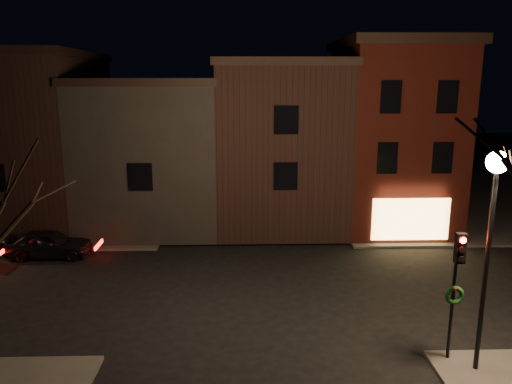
# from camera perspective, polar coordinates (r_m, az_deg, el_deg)

# --- Properties ---
(ground) EXTENTS (120.00, 120.00, 0.00)m
(ground) POSITION_cam_1_polar(r_m,az_deg,el_deg) (20.87, 0.39, -11.18)
(ground) COLOR black
(ground) RESTS_ON ground
(sidewalk_far_right) EXTENTS (30.00, 30.00, 0.12)m
(sidewalk_far_right) POSITION_cam_1_polar(r_m,az_deg,el_deg) (44.99, 25.77, 0.73)
(sidewalk_far_right) COLOR #2D2B28
(sidewalk_far_right) RESTS_ON ground
(corner_building) EXTENTS (6.50, 8.50, 10.50)m
(corner_building) POSITION_cam_1_polar(r_m,az_deg,el_deg) (29.98, 15.30, 6.45)
(corner_building) COLOR #3E100B
(corner_building) RESTS_ON ground
(row_building_a) EXTENTS (7.30, 10.30, 9.40)m
(row_building_a) POSITION_cam_1_polar(r_m,az_deg,el_deg) (29.86, 2.58, 5.77)
(row_building_a) COLOR black
(row_building_a) RESTS_ON ground
(row_building_b) EXTENTS (7.80, 10.30, 8.40)m
(row_building_b) POSITION_cam_1_polar(r_m,az_deg,el_deg) (30.27, -11.30, 4.68)
(row_building_b) COLOR black
(row_building_b) RESTS_ON ground
(row_building_c) EXTENTS (7.30, 10.30, 9.90)m
(row_building_c) POSITION_cam_1_polar(r_m,az_deg,el_deg) (32.20, -24.24, 5.62)
(row_building_c) COLOR black
(row_building_c) RESTS_ON ground
(street_lamp_near) EXTENTS (0.60, 0.60, 6.48)m
(street_lamp_near) POSITION_cam_1_polar(r_m,az_deg,el_deg) (15.12, 25.49, -1.09)
(street_lamp_near) COLOR black
(street_lamp_near) RESTS_ON sidewalk_near_right
(traffic_signal) EXTENTS (0.58, 0.38, 4.05)m
(traffic_signal) POSITION_cam_1_polar(r_m,az_deg,el_deg) (15.98, 21.93, -8.98)
(traffic_signal) COLOR black
(traffic_signal) RESTS_ON sidewalk_near_right
(parked_car_a) EXTENTS (4.05, 1.69, 1.37)m
(parked_car_a) POSITION_cam_1_polar(r_m,az_deg,el_deg) (26.30, -22.60, -5.46)
(parked_car_a) COLOR black
(parked_car_a) RESTS_ON ground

